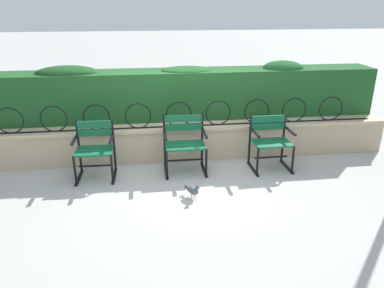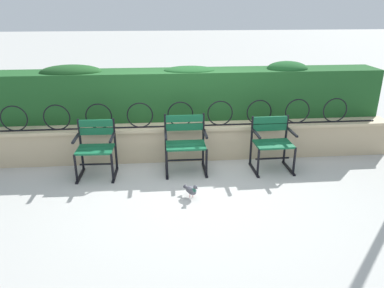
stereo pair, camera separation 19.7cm
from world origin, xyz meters
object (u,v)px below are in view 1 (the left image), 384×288
at_px(park_chair_right, 270,140).
at_px(pigeon_near_chairs, 193,190).
at_px(park_chair_left, 95,148).
at_px(park_chair_centre, 185,142).

height_order(park_chair_right, pigeon_near_chairs, park_chair_right).
distance_m(park_chair_left, park_chair_centre, 1.35).
xyz_separation_m(park_chair_centre, pigeon_near_chairs, (0.01, -0.89, -0.36)).
xyz_separation_m(park_chair_right, pigeon_near_chairs, (-1.34, -0.83, -0.34)).
height_order(park_chair_centre, park_chair_right, park_chair_centre).
xyz_separation_m(park_chair_centre, park_chair_right, (1.35, -0.07, -0.01)).
relative_size(park_chair_left, pigeon_near_chairs, 3.13).
bearing_deg(pigeon_near_chairs, park_chair_centre, 90.75).
bearing_deg(park_chair_left, park_chair_right, -0.52).
height_order(park_chair_left, park_chair_right, park_chair_left).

